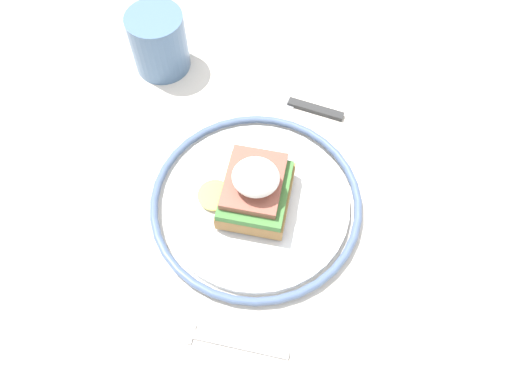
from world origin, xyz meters
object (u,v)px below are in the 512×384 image
object	(u,v)px
fork	(217,340)
cup	(158,41)
plate	(256,202)
knife	(290,102)
sandwich	(255,188)

from	to	relation	value
fork	cup	xyz separation A→B (m)	(0.37, 0.17, 0.04)
plate	knife	xyz separation A→B (m)	(0.17, -0.01, -0.01)
sandwich	plate	bearing A→B (deg)	-52.27
plate	cup	bearing A→B (deg)	41.76
fork	knife	size ratio (longest dim) A/B	0.77
plate	sandwich	xyz separation A→B (m)	(-0.00, 0.00, 0.04)
plate	sandwich	distance (m)	0.04
sandwich	knife	bearing A→B (deg)	-5.20
plate	knife	bearing A→B (deg)	-4.87
knife	cup	bearing A→B (deg)	80.00
sandwich	cup	distance (m)	0.27
plate	fork	world-z (taller)	plate
sandwich	knife	distance (m)	0.18
sandwich	fork	bearing A→B (deg)	177.48
plate	sandwich	world-z (taller)	sandwich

